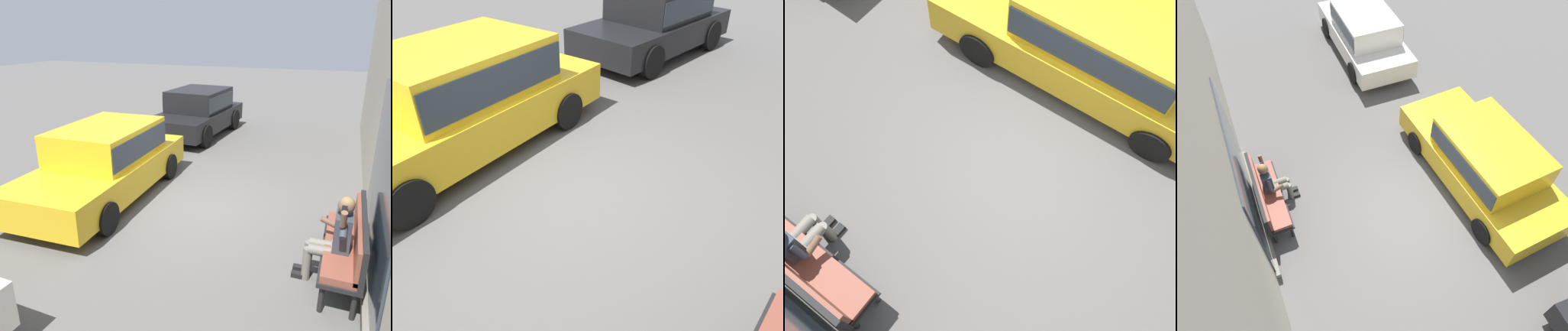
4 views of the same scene
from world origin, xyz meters
TOP-DOWN VIEW (x-y plane):
  - ground_plane at (0.00, 0.00)m, footprint 60.00×60.00m
  - building_facade at (0.01, 3.40)m, footprint 18.00×0.51m
  - bench at (1.32, 2.90)m, footprint 2.00×0.55m
  - person_on_phone at (1.51, 2.67)m, footprint 0.73×0.74m
  - parked_car_mid at (0.08, -2.04)m, footprint 4.70×2.12m
  - parked_car_far at (6.09, -1.51)m, footprint 4.33×1.96m

SIDE VIEW (x-z plane):
  - ground_plane at x=0.00m, z-range 0.00..0.00m
  - bench at x=1.32m, z-range 0.08..1.08m
  - person_on_phone at x=1.51m, z-range 0.04..1.38m
  - parked_car_far at x=6.09m, z-range 0.07..1.58m
  - parked_car_mid at x=0.08m, z-range 0.06..1.60m
  - building_facade at x=0.01m, z-range -0.01..6.37m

